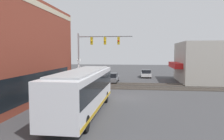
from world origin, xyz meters
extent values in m
plane|color=#424244|center=(0.00, 0.00, 0.00)|extent=(120.00, 120.00, 0.00)
cube|color=beige|center=(-3.66, 7.65, 8.78)|extent=(18.97, 0.36, 0.50)
cube|color=black|center=(-3.66, 7.55, 1.70)|extent=(15.76, 0.12, 2.20)
cube|color=#B2ADA3|center=(13.19, -12.15, 3.06)|extent=(9.95, 9.29, 6.12)
cube|color=red|center=(13.19, -6.95, 2.60)|extent=(6.96, 1.20, 0.80)
cube|color=silver|center=(-5.99, 2.80, 1.77)|extent=(11.58, 2.55, 2.69)
cube|color=black|center=(-5.99, 2.80, 2.18)|extent=(11.34, 2.59, 1.13)
cube|color=gold|center=(-5.99, 2.80, 0.59)|extent=(11.34, 2.58, 0.24)
cube|color=#A5A8AA|center=(-5.99, 2.80, 3.18)|extent=(9.84, 2.17, 0.12)
cylinder|color=black|center=(-2.40, 2.80, 0.50)|extent=(1.00, 2.57, 1.00)
cylinder|color=black|center=(-9.97, 2.80, 0.50)|extent=(1.00, 2.57, 1.00)
cylinder|color=gray|center=(4.65, 6.16, 3.46)|extent=(0.20, 0.20, 6.93)
cylinder|color=gray|center=(4.65, 2.84, 6.53)|extent=(0.16, 6.65, 0.16)
cube|color=gold|center=(4.65, 4.50, 5.98)|extent=(0.30, 0.27, 0.90)
sphere|color=yellow|center=(4.48, 4.50, 5.98)|extent=(0.20, 0.20, 0.20)
cube|color=gold|center=(4.65, 2.84, 5.98)|extent=(0.30, 0.27, 0.90)
sphere|color=yellow|center=(4.48, 2.84, 5.98)|extent=(0.20, 0.20, 0.20)
cube|color=gold|center=(4.65, 1.18, 5.98)|extent=(0.30, 0.27, 0.90)
sphere|color=red|center=(4.48, 1.18, 5.98)|extent=(0.20, 0.20, 0.20)
cylinder|color=gray|center=(4.34, 6.05, 1.80)|extent=(0.14, 0.14, 3.60)
cube|color=white|center=(4.34, 6.05, 3.10)|extent=(1.41, 0.06, 1.41)
cube|color=white|center=(4.34, 6.05, 3.10)|extent=(1.41, 0.06, 1.41)
cylinder|color=#38383A|center=(4.34, 6.05, 2.30)|extent=(0.08, 0.90, 0.08)
sphere|color=red|center=(4.29, 5.60, 2.30)|extent=(0.28, 0.28, 0.28)
sphere|color=red|center=(4.29, 6.50, 2.30)|extent=(0.28, 0.28, 0.28)
cube|color=#332D28|center=(6.00, 0.00, 0.01)|extent=(2.60, 60.00, 0.03)
cube|color=#6B6056|center=(5.28, 0.00, 0.07)|extent=(0.07, 60.00, 0.15)
cube|color=#6B6056|center=(6.72, 0.00, 0.07)|extent=(0.07, 60.00, 0.15)
cube|color=#332D28|center=(9.20, 0.00, 0.01)|extent=(2.60, 60.00, 0.03)
cube|color=#6B6056|center=(8.48, 0.00, 0.07)|extent=(0.07, 60.00, 0.15)
cube|color=#6B6056|center=(9.92, 0.00, 0.07)|extent=(0.07, 60.00, 0.15)
cube|color=slate|center=(11.16, 2.80, 0.53)|extent=(4.59, 1.80, 0.55)
cube|color=black|center=(10.93, 2.80, 1.13)|extent=(2.52, 1.62, 0.66)
cylinder|color=black|center=(12.58, 2.80, 0.32)|extent=(0.64, 1.82, 0.64)
cylinder|color=black|center=(9.74, 2.80, 0.32)|extent=(0.64, 1.82, 0.64)
cube|color=silver|center=(18.83, -2.60, 0.52)|extent=(4.61, 1.80, 0.53)
cube|color=black|center=(18.60, -2.60, 1.10)|extent=(2.54, 1.62, 0.64)
cylinder|color=black|center=(20.26, -2.60, 0.32)|extent=(0.64, 1.82, 0.64)
cylinder|color=black|center=(17.40, -2.60, 0.32)|extent=(0.64, 1.82, 0.64)
cylinder|color=#473828|center=(4.78, 4.09, 0.44)|extent=(0.28, 0.28, 0.88)
cylinder|color=#195933|center=(4.78, 4.09, 1.24)|extent=(0.34, 0.34, 0.73)
sphere|color=tan|center=(4.78, 4.09, 1.72)|extent=(0.24, 0.24, 0.24)
camera|label=1|loc=(-21.86, -1.36, 4.56)|focal=35.00mm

